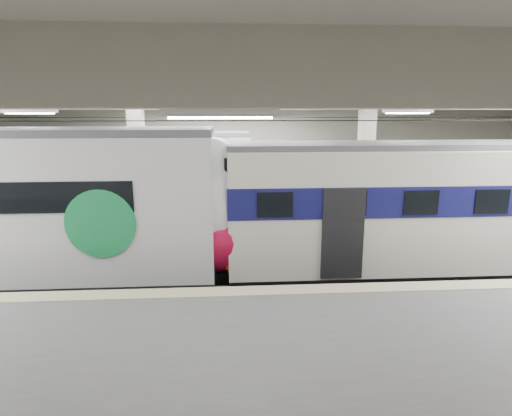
{
  "coord_description": "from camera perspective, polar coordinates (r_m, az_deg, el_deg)",
  "views": [
    {
      "loc": [
        0.09,
        -11.98,
        4.99
      ],
      "look_at": [
        0.95,
        1.0,
        2.0
      ],
      "focal_mm": 30.0,
      "sensor_mm": 36.0,
      "label": 1
    }
  ],
  "objects": [
    {
      "name": "modern_emu",
      "position": [
        13.47,
        -27.83,
        -0.45
      ],
      "size": [
        14.01,
        2.89,
        4.51
      ],
      "color": "silver",
      "rests_on": "ground"
    },
    {
      "name": "older_rer",
      "position": [
        13.69,
        22.21,
        -0.03
      ],
      "size": [
        12.21,
        2.7,
        4.08
      ],
      "color": "silver",
      "rests_on": "ground"
    },
    {
      "name": "station_hall",
      "position": [
        10.39,
        -4.21,
        3.24
      ],
      "size": [
        36.0,
        24.0,
        5.75
      ],
      "color": "black",
      "rests_on": "ground"
    },
    {
      "name": "far_train",
      "position": [
        18.54,
        -21.04,
        3.22
      ],
      "size": [
        12.8,
        2.72,
        4.13
      ],
      "rotation": [
        0.0,
        0.0,
        0.01
      ],
      "color": "silver",
      "rests_on": "ground"
    }
  ]
}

